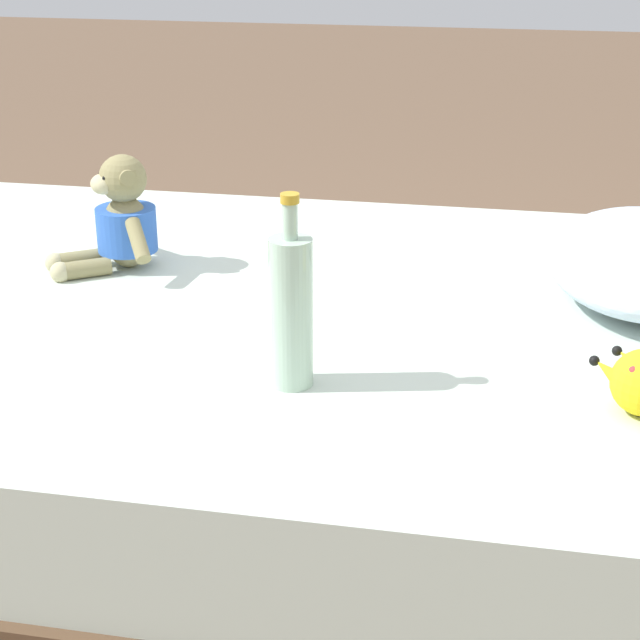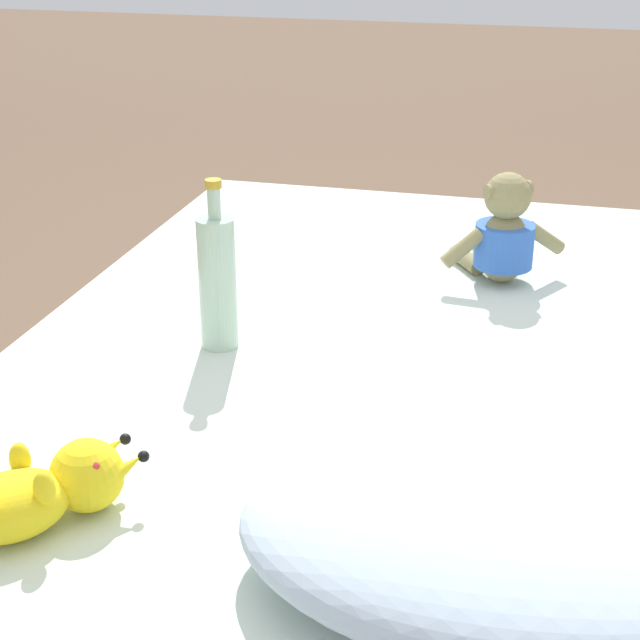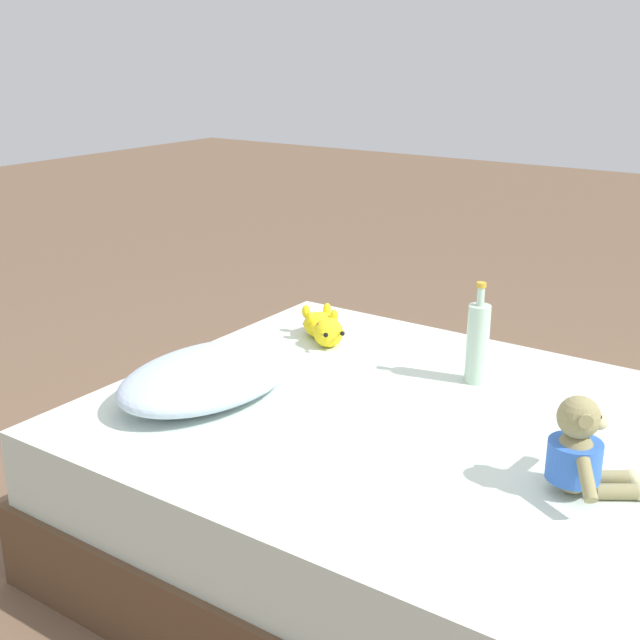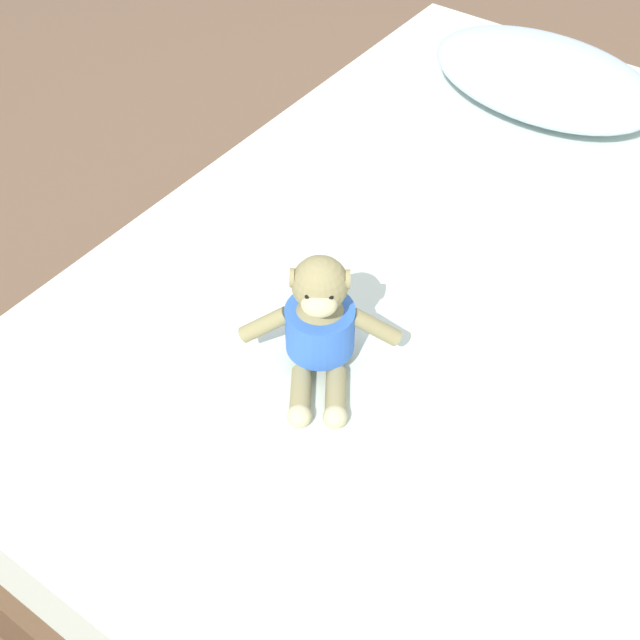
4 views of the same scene
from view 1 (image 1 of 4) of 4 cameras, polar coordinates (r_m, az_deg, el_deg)
The scene contains 4 objects.
ground_plane at distance 2.14m, azimuth -1.53°, elevation -10.81°, with size 16.00×16.00×0.00m, color brown.
bed at distance 2.02m, azimuth -1.60°, elevation -5.37°, with size 1.43×1.98×0.47m.
plush_monkey at distance 2.11m, azimuth -11.06°, elevation 5.39°, with size 0.25×0.25×0.24m.
glass_bottle at distance 1.56m, azimuth -1.62°, elevation 0.57°, with size 0.07×0.07×0.31m.
Camera 1 is at (1.73, 0.39, 1.19)m, focal length 57.33 mm.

